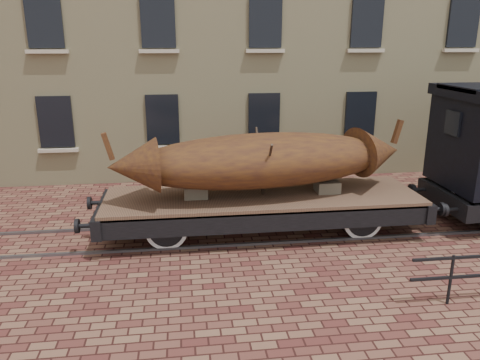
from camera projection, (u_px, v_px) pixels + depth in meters
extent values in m
plane|color=#4E231F|center=(258.00, 233.00, 12.12)|extent=(90.00, 90.00, 0.00)
cube|color=black|center=(56.00, 122.00, 15.47)|extent=(1.10, 0.12, 1.70)
cube|color=#C2B69C|center=(59.00, 150.00, 15.68)|extent=(1.30, 0.18, 0.12)
cube|color=black|center=(163.00, 120.00, 15.89)|extent=(1.10, 0.12, 1.70)
cube|color=#C2B69C|center=(164.00, 147.00, 16.11)|extent=(1.30, 0.18, 0.12)
cube|color=black|center=(264.00, 118.00, 16.32)|extent=(1.10, 0.12, 1.70)
cube|color=#C2B69C|center=(264.00, 145.00, 16.54)|extent=(1.30, 0.18, 0.12)
cube|color=black|center=(360.00, 116.00, 16.75)|extent=(1.10, 0.12, 1.70)
cube|color=#C2B69C|center=(359.00, 142.00, 16.96)|extent=(1.30, 0.18, 0.12)
cube|color=black|center=(451.00, 114.00, 17.18)|extent=(1.10, 0.12, 1.70)
cube|color=#C2B69C|center=(449.00, 139.00, 17.39)|extent=(1.30, 0.18, 0.12)
cube|color=black|center=(44.00, 20.00, 14.55)|extent=(1.10, 0.12, 1.70)
cube|color=#C2B69C|center=(47.00, 51.00, 14.76)|extent=(1.30, 0.18, 0.12)
cube|color=black|center=(158.00, 20.00, 14.97)|extent=(1.10, 0.12, 1.70)
cube|color=#C2B69C|center=(159.00, 51.00, 15.19)|extent=(1.30, 0.18, 0.12)
cube|color=black|center=(265.00, 21.00, 15.40)|extent=(1.10, 0.12, 1.70)
cube|color=#C2B69C|center=(265.00, 51.00, 15.62)|extent=(1.30, 0.18, 0.12)
cube|color=black|center=(367.00, 21.00, 15.83)|extent=(1.10, 0.12, 1.70)
cube|color=#C2B69C|center=(366.00, 51.00, 16.04)|extent=(1.30, 0.18, 0.12)
cube|color=black|center=(463.00, 22.00, 16.26)|extent=(1.10, 0.12, 1.70)
cube|color=#C2B69C|center=(461.00, 50.00, 16.47)|extent=(1.30, 0.18, 0.12)
cube|color=#59595E|center=(263.00, 243.00, 11.43)|extent=(30.00, 0.08, 0.06)
cube|color=#59595E|center=(254.00, 222.00, 12.79)|extent=(30.00, 0.08, 0.06)
cylinder|color=black|center=(450.00, 280.00, 8.73)|extent=(0.06, 0.06, 1.00)
cube|color=brown|center=(262.00, 197.00, 11.85)|extent=(7.89, 2.31, 0.13)
cube|color=black|center=(270.00, 222.00, 10.90)|extent=(7.89, 0.17, 0.47)
cube|color=black|center=(256.00, 193.00, 12.94)|extent=(7.89, 0.17, 0.47)
cube|color=black|center=(104.00, 213.00, 11.44)|extent=(0.23, 2.42, 0.47)
cylinder|color=black|center=(85.00, 226.00, 10.65)|extent=(0.37, 0.11, 0.11)
cylinder|color=black|center=(77.00, 226.00, 10.63)|extent=(0.08, 0.34, 0.34)
cylinder|color=black|center=(97.00, 203.00, 12.15)|extent=(0.37, 0.11, 0.11)
cylinder|color=black|center=(90.00, 203.00, 12.13)|extent=(0.08, 0.34, 0.34)
cube|color=black|center=(409.00, 200.00, 12.40)|extent=(0.23, 2.42, 0.47)
cylinder|color=black|center=(435.00, 209.00, 11.69)|extent=(0.37, 0.11, 0.11)
cylinder|color=black|center=(441.00, 209.00, 11.71)|extent=(0.08, 0.34, 0.34)
cylinder|color=black|center=(405.00, 190.00, 13.18)|extent=(0.37, 0.11, 0.11)
cylinder|color=black|center=(411.00, 190.00, 13.21)|extent=(0.08, 0.34, 0.34)
cylinder|color=black|center=(167.00, 219.00, 11.69)|extent=(0.11, 2.00, 0.11)
cylinder|color=silver|center=(166.00, 230.00, 11.00)|extent=(1.01, 0.07, 1.01)
cylinder|color=black|center=(166.00, 230.00, 11.00)|extent=(0.83, 0.11, 0.83)
cube|color=black|center=(166.00, 222.00, 10.81)|extent=(0.95, 0.08, 0.11)
cylinder|color=silver|center=(168.00, 209.00, 12.37)|extent=(1.01, 0.07, 1.01)
cylinder|color=black|center=(168.00, 209.00, 12.37)|extent=(0.83, 0.11, 0.83)
cube|color=black|center=(167.00, 198.00, 12.42)|extent=(0.95, 0.08, 0.11)
cylinder|color=black|center=(353.00, 210.00, 12.28)|extent=(0.11, 2.00, 0.11)
cylinder|color=silver|center=(363.00, 220.00, 11.60)|extent=(1.01, 0.07, 1.01)
cylinder|color=black|center=(363.00, 220.00, 11.60)|extent=(0.83, 0.11, 0.83)
cube|color=black|center=(366.00, 213.00, 11.40)|extent=(0.95, 0.08, 0.11)
cylinder|color=silver|center=(344.00, 201.00, 12.96)|extent=(1.01, 0.07, 1.01)
cylinder|color=black|center=(344.00, 201.00, 12.96)|extent=(0.83, 0.11, 0.83)
cube|color=black|center=(343.00, 191.00, 13.01)|extent=(0.95, 0.08, 0.11)
cube|color=black|center=(262.00, 212.00, 11.96)|extent=(4.21, 0.06, 0.06)
cube|color=brown|center=(196.00, 191.00, 11.58)|extent=(0.58, 0.53, 0.29)
cube|color=brown|center=(327.00, 186.00, 11.99)|extent=(0.58, 0.53, 0.29)
ellipsoid|color=#5A3513|center=(263.00, 160.00, 11.57)|extent=(6.85, 2.83, 1.33)
cone|color=#5A3513|center=(133.00, 166.00, 10.82)|extent=(1.29, 1.39, 1.26)
cube|color=#5A3513|center=(108.00, 146.00, 10.56)|extent=(0.28, 0.17, 0.64)
cone|color=#5A3513|center=(378.00, 151.00, 12.29)|extent=(1.29, 1.39, 1.26)
cube|color=#5A3513|center=(397.00, 132.00, 12.27)|extent=(0.28, 0.17, 0.64)
cylinder|color=#352920|center=(267.00, 171.00, 11.10)|extent=(0.06, 1.14, 1.55)
cylinder|color=#352920|center=(259.00, 160.00, 12.12)|extent=(0.06, 1.14, 1.55)
cube|color=black|center=(444.00, 199.00, 12.53)|extent=(0.23, 2.46, 0.46)
cylinder|color=black|center=(444.00, 210.00, 11.69)|extent=(0.08, 0.33, 0.33)
cylinder|color=black|center=(413.00, 190.00, 13.25)|extent=(0.08, 0.33, 0.33)
cylinder|color=silver|center=(466.00, 196.00, 13.41)|extent=(0.98, 0.07, 0.98)
cylinder|color=black|center=(466.00, 196.00, 13.41)|extent=(0.81, 0.10, 0.81)
cube|color=black|center=(453.00, 123.00, 11.94)|extent=(0.08, 0.61, 0.61)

